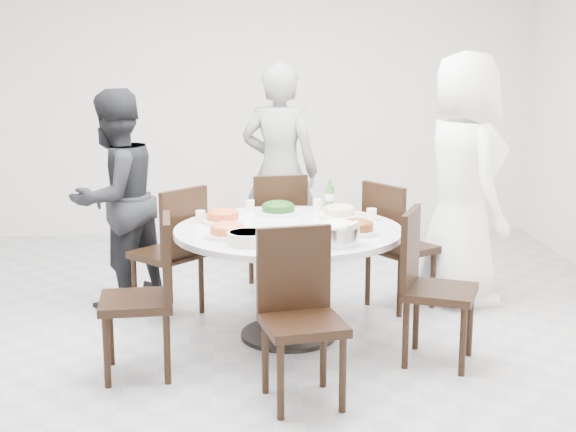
{
  "coord_description": "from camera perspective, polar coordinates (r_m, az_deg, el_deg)",
  "views": [
    {
      "loc": [
        0.02,
        -5.18,
        1.92
      ],
      "look_at": [
        0.33,
        -0.02,
        0.82
      ],
      "focal_mm": 50.0,
      "sensor_mm": 36.0,
      "label": 1
    }
  ],
  "objects": [
    {
      "name": "chair_nw",
      "position": [
        5.83,
        -8.6,
        -2.47
      ],
      "size": [
        0.59,
        0.59,
        0.95
      ],
      "primitive_type": "cube",
      "rotation": [
        0.0,
        0.0,
        3.95
      ],
      "color": "black",
      "rests_on": "floor"
    },
    {
      "name": "wall_front",
      "position": [
        2.24,
        -3.74,
        -1.39
      ],
      "size": [
        6.0,
        0.01,
        2.8
      ],
      "primitive_type": "cube",
      "color": "white",
      "rests_on": "ground"
    },
    {
      "name": "dining_table",
      "position": [
        5.34,
        0.03,
        -4.78
      ],
      "size": [
        1.5,
        1.5,
        0.75
      ],
      "primitive_type": "cylinder",
      "color": "silver",
      "rests_on": "floor"
    },
    {
      "name": "diner_middle",
      "position": [
        6.71,
        -0.59,
        3.22
      ],
      "size": [
        0.75,
        0.6,
        1.79
      ],
      "primitive_type": "imported",
      "rotation": [
        0.0,
        0.0,
        2.84
      ],
      "color": "black",
      "rests_on": "floor"
    },
    {
      "name": "wall_back",
      "position": [
        8.19,
        -3.58,
        8.35
      ],
      "size": [
        6.0,
        0.01,
        2.8
      ],
      "primitive_type": "cube",
      "color": "white",
      "rests_on": "ground"
    },
    {
      "name": "dish_redbrown",
      "position": [
        5.1,
        4.9,
        -0.89
      ],
      "size": [
        0.28,
        0.28,
        0.07
      ],
      "primitive_type": "cylinder",
      "color": "white",
      "rests_on": "dining_table"
    },
    {
      "name": "tea_cups",
      "position": [
        5.81,
        -0.17,
        0.81
      ],
      "size": [
        0.07,
        0.07,
        0.08
      ],
      "primitive_type": "cylinder",
      "color": "white",
      "rests_on": "dining_table"
    },
    {
      "name": "dish_greens",
      "position": [
        5.66,
        -0.7,
        0.49
      ],
      "size": [
        0.3,
        0.3,
        0.08
      ],
      "primitive_type": "cylinder",
      "color": "white",
      "rests_on": "dining_table"
    },
    {
      "name": "diner_left",
      "position": [
        6.08,
        -12.21,
        1.22
      ],
      "size": [
        0.96,
        1.0,
        1.62
      ],
      "primitive_type": "imported",
      "rotation": [
        0.0,
        0.0,
        4.06
      ],
      "color": "black",
      "rests_on": "floor"
    },
    {
      "name": "chair_n",
      "position": [
        6.38,
        -0.89,
        -1.07
      ],
      "size": [
        0.48,
        0.48,
        0.95
      ],
      "primitive_type": "cube",
      "rotation": [
        0.0,
        0.0,
        3.3
      ],
      "color": "black",
      "rests_on": "floor"
    },
    {
      "name": "soup_bowl",
      "position": [
        4.82,
        -2.9,
        -1.57
      ],
      "size": [
        0.25,
        0.25,
        0.08
      ],
      "primitive_type": "cylinder",
      "color": "white",
      "rests_on": "dining_table"
    },
    {
      "name": "dish_orange",
      "position": [
        5.42,
        -4.65,
        -0.09
      ],
      "size": [
        0.28,
        0.28,
        0.07
      ],
      "primitive_type": "cylinder",
      "color": "white",
      "rests_on": "dining_table"
    },
    {
      "name": "chair_se",
      "position": [
        4.98,
        10.76,
        -5.06
      ],
      "size": [
        0.55,
        0.55,
        0.95
      ],
      "primitive_type": "cube",
      "rotation": [
        0.0,
        0.0,
        7.45
      ],
      "color": "black",
      "rests_on": "floor"
    },
    {
      "name": "dish_tofu",
      "position": [
        5.01,
        -4.35,
        -1.11
      ],
      "size": [
        0.27,
        0.27,
        0.07
      ],
      "primitive_type": "cylinder",
      "color": "white",
      "rests_on": "dining_table"
    },
    {
      "name": "beverage_bottle",
      "position": [
        5.79,
        2.98,
        1.52
      ],
      "size": [
        0.07,
        0.07,
        0.23
      ],
      "primitive_type": "cylinder",
      "color": "#3B7B31",
      "rests_on": "dining_table"
    },
    {
      "name": "dish_pale",
      "position": [
        5.56,
        3.68,
        0.25
      ],
      "size": [
        0.28,
        0.28,
        0.07
      ],
      "primitive_type": "cylinder",
      "color": "white",
      "rests_on": "dining_table"
    },
    {
      "name": "chair_sw",
      "position": [
        4.8,
        -10.75,
        -5.73
      ],
      "size": [
        0.46,
        0.46,
        0.95
      ],
      "primitive_type": "cube",
      "rotation": [
        0.0,
        0.0,
        4.81
      ],
      "color": "black",
      "rests_on": "floor"
    },
    {
      "name": "floor",
      "position": [
        5.52,
        -3.42,
        -8.35
      ],
      "size": [
        6.0,
        6.0,
        0.01
      ],
      "primitive_type": "cube",
      "color": "#B2B2B7",
      "rests_on": "ground"
    },
    {
      "name": "chair_s",
      "position": [
        4.34,
        1.08,
        -7.4
      ],
      "size": [
        0.5,
        0.5,
        0.95
      ],
      "primitive_type": "cube",
      "rotation": [
        0.0,
        0.0,
        6.49
      ],
      "color": "black",
      "rests_on": "floor"
    },
    {
      "name": "chopsticks",
      "position": [
        5.87,
        -0.24,
        0.59
      ],
      "size": [
        0.24,
        0.04,
        0.01
      ],
      "primitive_type": null,
      "color": "tan",
      "rests_on": "dining_table"
    },
    {
      "name": "diner_right",
      "position": [
        6.12,
        12.33,
        2.56
      ],
      "size": [
        0.77,
        1.02,
        1.89
      ],
      "primitive_type": "imported",
      "rotation": [
        0.0,
        0.0,
        1.77
      ],
      "color": "white",
      "rests_on": "floor"
    },
    {
      "name": "chair_ne",
      "position": [
        6.0,
        8.04,
        -2.05
      ],
      "size": [
        0.58,
        0.58,
        0.95
      ],
      "primitive_type": "cube",
      "rotation": [
        0.0,
        0.0,
        2.15
      ],
      "color": "black",
      "rests_on": "floor"
    },
    {
      "name": "rice_bowl",
      "position": [
        4.82,
        3.57,
        -1.36
      ],
      "size": [
        0.26,
        0.26,
        0.11
      ],
      "primitive_type": "cylinder",
      "color": "silver",
      "rests_on": "dining_table"
    }
  ]
}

